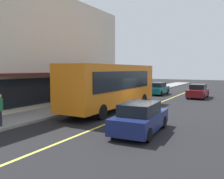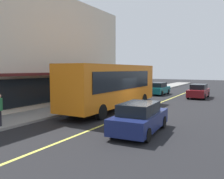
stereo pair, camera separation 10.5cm
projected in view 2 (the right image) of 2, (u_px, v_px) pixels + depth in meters
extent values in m
plane|color=black|center=(138.00, 111.00, 17.90)|extent=(120.00, 120.00, 0.00)
cube|color=gray|center=(80.00, 105.00, 20.49)|extent=(80.00, 3.09, 0.15)
cube|color=#D8D14C|center=(138.00, 111.00, 17.89)|extent=(36.00, 0.16, 0.01)
cube|color=#4C1919|center=(39.00, 74.00, 17.93)|extent=(17.73, 0.70, 0.20)
cube|color=black|center=(37.00, 91.00, 18.15)|extent=(15.20, 0.08, 2.00)
cube|color=orange|center=(113.00, 84.00, 18.36)|extent=(11.01, 2.54, 3.00)
cube|color=black|center=(140.00, 78.00, 23.06)|extent=(0.13, 2.10, 1.80)
cube|color=black|center=(97.00, 80.00, 18.69)|extent=(8.80, 0.09, 1.32)
cube|color=black|center=(126.00, 80.00, 17.45)|extent=(8.80, 0.09, 1.32)
cube|color=#0CF259|center=(141.00, 68.00, 23.05)|extent=(0.09, 1.90, 0.36)
cube|color=#2D2D33|center=(140.00, 94.00, 23.29)|extent=(0.17, 2.40, 0.40)
cylinder|color=black|center=(121.00, 98.00, 22.10)|extent=(1.00, 0.30, 1.00)
cylinder|color=black|center=(143.00, 100.00, 20.99)|extent=(1.00, 0.30, 1.00)
cylinder|color=black|center=(73.00, 109.00, 15.99)|extent=(1.00, 0.30, 1.00)
cylinder|color=black|center=(101.00, 112.00, 14.88)|extent=(1.00, 0.30, 1.00)
cylinder|color=#2D2D33|center=(84.00, 87.00, 19.35)|extent=(0.12, 0.12, 3.20)
cube|color=black|center=(82.00, 73.00, 19.36)|extent=(0.30, 0.30, 0.90)
sphere|color=red|center=(80.00, 69.00, 19.41)|extent=(0.18, 0.18, 0.18)
sphere|color=orange|center=(80.00, 73.00, 19.44)|extent=(0.18, 0.18, 0.18)
sphere|color=green|center=(80.00, 76.00, 19.46)|extent=(0.18, 0.18, 0.18)
cube|color=#14666B|center=(159.00, 90.00, 29.81)|extent=(4.31, 1.81, 0.75)
cube|color=black|center=(158.00, 85.00, 29.63)|extent=(2.41, 1.52, 0.55)
cylinder|color=black|center=(156.00, 91.00, 31.47)|extent=(0.64, 0.22, 0.64)
cylinder|color=black|center=(168.00, 91.00, 30.67)|extent=(0.64, 0.22, 0.64)
cylinder|color=black|center=(148.00, 93.00, 28.99)|extent=(0.64, 0.22, 0.64)
cylinder|color=black|center=(161.00, 93.00, 28.20)|extent=(0.64, 0.22, 0.64)
cube|color=maroon|center=(198.00, 93.00, 26.28)|extent=(4.31, 1.82, 0.75)
cube|color=black|center=(199.00, 87.00, 26.36)|extent=(2.42, 1.52, 0.55)
cylinder|color=black|center=(204.00, 97.00, 24.68)|extent=(0.64, 0.22, 0.64)
cylinder|color=black|center=(188.00, 96.00, 25.48)|extent=(0.64, 0.22, 0.64)
cylinder|color=black|center=(208.00, 94.00, 27.14)|extent=(0.64, 0.22, 0.64)
cylinder|color=black|center=(193.00, 94.00, 27.94)|extent=(0.64, 0.22, 0.64)
cube|color=navy|center=(140.00, 121.00, 11.89)|extent=(4.40, 2.04, 0.75)
cube|color=black|center=(139.00, 108.00, 11.70)|extent=(2.49, 1.65, 0.55)
cylinder|color=black|center=(134.00, 119.00, 13.54)|extent=(0.65, 0.26, 0.64)
cylinder|color=black|center=(163.00, 122.00, 12.83)|extent=(0.65, 0.26, 0.64)
cylinder|color=black|center=(113.00, 131.00, 11.00)|extent=(0.65, 0.26, 0.64)
cylinder|color=black|center=(147.00, 135.00, 10.29)|extent=(0.65, 0.26, 0.64)
cylinder|color=black|center=(0.00, 118.00, 12.59)|extent=(0.18, 0.18, 0.83)
cylinder|color=black|center=(71.00, 100.00, 20.35)|extent=(0.18, 0.18, 0.82)
cylinder|color=maroon|center=(71.00, 91.00, 20.28)|extent=(0.34, 0.34, 0.65)
sphere|color=tan|center=(71.00, 86.00, 20.25)|extent=(0.23, 0.23, 0.23)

